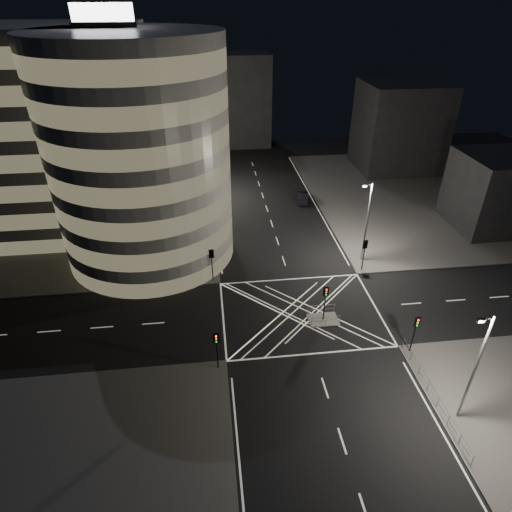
{
  "coord_description": "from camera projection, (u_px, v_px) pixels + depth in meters",
  "views": [
    {
      "loc": [
        -8.63,
        -33.73,
        28.26
      ],
      "look_at": [
        -3.84,
        6.72,
        3.0
      ],
      "focal_mm": 30.0,
      "sensor_mm": 36.0,
      "label": 1
    }
  ],
  "objects": [
    {
      "name": "traffic_signal_nl",
      "position": [
        217.0,
        344.0,
        36.07
      ],
      "size": [
        0.55,
        0.22,
        4.0
      ],
      "color": "black",
      "rests_on": "sidewalk_near_left"
    },
    {
      "name": "office_block_rear",
      "position": [
        124.0,
        111.0,
        71.59
      ],
      "size": [
        24.0,
        16.0,
        22.0
      ],
      "primitive_type": "cube",
      "color": "#9A9792",
      "rests_on": "sidewalk_far_left"
    },
    {
      "name": "central_island",
      "position": [
        323.0,
        320.0,
        43.12
      ],
      "size": [
        3.0,
        2.0,
        0.15
      ],
      "primitive_type": "cube",
      "color": "slate",
      "rests_on": "ground"
    },
    {
      "name": "street_lamp_right_far",
      "position": [
        367.0,
        220.0,
        49.84
      ],
      "size": [
        1.25,
        0.25,
        10.0
      ],
      "color": "slate",
      "rests_on": "sidewalk_far_right"
    },
    {
      "name": "street_lamp_left_near",
      "position": [
        204.0,
        217.0,
        50.49
      ],
      "size": [
        1.25,
        0.25,
        10.0
      ],
      "color": "slate",
      "rests_on": "sidewalk_far_left"
    },
    {
      "name": "sidewalk_far_left",
      "position": [
        74.0,
        212.0,
        64.07
      ],
      "size": [
        42.0,
        42.0,
        0.15
      ],
      "primitive_type": "cube",
      "color": "#4E4B49",
      "rests_on": "ground"
    },
    {
      "name": "ground",
      "position": [
        300.0,
        312.0,
        44.22
      ],
      "size": [
        120.0,
        120.0,
        0.0
      ],
      "primitive_type": "plane",
      "color": "black",
      "rests_on": "ground"
    },
    {
      "name": "street_lamp_right_near",
      "position": [
        475.0,
        366.0,
        30.43
      ],
      "size": [
        1.25,
        0.25,
        10.0
      ],
      "color": "slate",
      "rests_on": "sidewalk_near_right"
    },
    {
      "name": "building_right_far",
      "position": [
        399.0,
        127.0,
        76.55
      ],
      "size": [
        14.0,
        12.0,
        15.0
      ],
      "primitive_type": "cube",
      "color": "black",
      "rests_on": "sidewalk_far_right"
    },
    {
      "name": "railing_island_north",
      "position": [
        321.0,
        309.0,
        43.55
      ],
      "size": [
        2.8,
        0.06,
        1.1
      ],
      "primitive_type": "cube",
      "color": "slate",
      "rests_on": "central_island"
    },
    {
      "name": "traffic_signal_fr",
      "position": [
        365.0,
        249.0,
        49.3
      ],
      "size": [
        0.55,
        0.22,
        4.0
      ],
      "color": "black",
      "rests_on": "sidewalk_far_right"
    },
    {
      "name": "traffic_signal_fl",
      "position": [
        212.0,
        259.0,
        47.55
      ],
      "size": [
        0.55,
        0.22,
        4.0
      ],
      "color": "black",
      "rests_on": "sidewalk_far_left"
    },
    {
      "name": "sedan",
      "position": [
        303.0,
        197.0,
        67.21
      ],
      "size": [
        2.44,
        4.79,
        1.51
      ],
      "primitive_type": "imported",
      "rotation": [
        0.0,
        0.0,
        2.95
      ],
      "color": "black",
      "rests_on": "ground"
    },
    {
      "name": "sidewalk_far_right",
      "position": [
        441.0,
        194.0,
        69.87
      ],
      "size": [
        42.0,
        42.0,
        0.15
      ],
      "primitive_type": "cube",
      "color": "#4E4B49",
      "rests_on": "ground"
    },
    {
      "name": "tree_d",
      "position": [
        195.0,
        175.0,
        63.23
      ],
      "size": [
        4.62,
        4.62,
        7.69
      ],
      "color": "black",
      "rests_on": "sidewalk_far_left"
    },
    {
      "name": "traffic_signal_nr",
      "position": [
        416.0,
        328.0,
        37.83
      ],
      "size": [
        0.55,
        0.22,
        4.0
      ],
      "color": "black",
      "rests_on": "sidewalk_near_right"
    },
    {
      "name": "tree_e",
      "position": [
        196.0,
        165.0,
        68.63
      ],
      "size": [
        4.22,
        4.22,
        6.83
      ],
      "color": "black",
      "rests_on": "sidewalk_far_left"
    },
    {
      "name": "street_lamp_left_far",
      "position": [
        202.0,
        165.0,
        65.68
      ],
      "size": [
        1.25,
        0.25,
        10.0
      ],
      "color": "slate",
      "rests_on": "sidewalk_far_left"
    },
    {
      "name": "building_right_near",
      "position": [
        495.0,
        191.0,
        58.01
      ],
      "size": [
        10.0,
        10.0,
        10.0
      ],
      "primitive_type": "cube",
      "color": "black",
      "rests_on": "sidewalk_far_right"
    },
    {
      "name": "office_tower_curved",
      "position": [
        105.0,
        144.0,
        51.29
      ],
      "size": [
        30.0,
        29.0,
        27.2
      ],
      "color": "#9A9792",
      "rests_on": "sidewalk_far_left"
    },
    {
      "name": "railing_island_south",
      "position": [
        326.0,
        321.0,
        42.03
      ],
      "size": [
        2.8,
        0.06,
        1.1
      ],
      "primitive_type": "cube",
      "color": "slate",
      "rests_on": "central_island"
    },
    {
      "name": "traffic_signal_island",
      "position": [
        325.0,
        297.0,
        41.62
      ],
      "size": [
        0.55,
        0.22,
        4.0
      ],
      "color": "black",
      "rests_on": "central_island"
    },
    {
      "name": "tree_b",
      "position": [
        195.0,
        209.0,
        53.03
      ],
      "size": [
        4.66,
        4.66,
        7.86
      ],
      "color": "black",
      "rests_on": "sidewalk_far_left"
    },
    {
      "name": "tree_c",
      "position": [
        196.0,
        195.0,
        58.48
      ],
      "size": [
        4.45,
        4.45,
        7.0
      ],
      "color": "black",
      "rests_on": "sidewalk_far_left"
    },
    {
      "name": "building_far_end",
      "position": [
        226.0,
        101.0,
        88.03
      ],
      "size": [
        18.0,
        8.0,
        18.0
      ],
      "primitive_type": "cube",
      "color": "black",
      "rests_on": "ground"
    },
    {
      "name": "tree_a",
      "position": [
        196.0,
        240.0,
        48.53
      ],
      "size": [
        4.43,
        4.43,
        6.65
      ],
      "color": "black",
      "rests_on": "sidewalk_far_left"
    },
    {
      "name": "railing_near_right",
      "position": [
        433.0,
        393.0,
        34.43
      ],
      "size": [
        0.06,
        11.7,
        1.1
      ],
      "primitive_type": "cube",
      "color": "slate",
      "rests_on": "sidewalk_near_right"
    }
  ]
}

